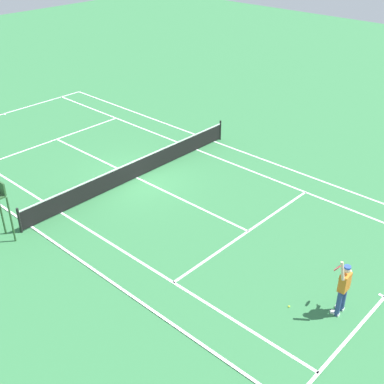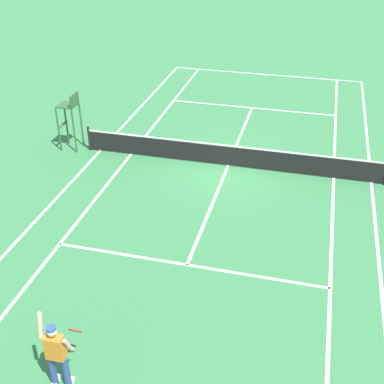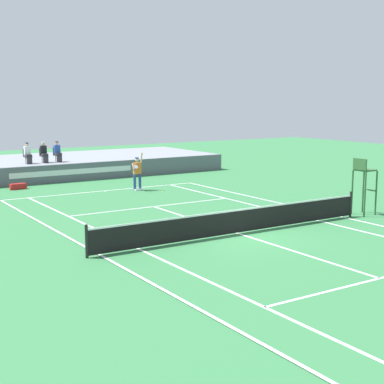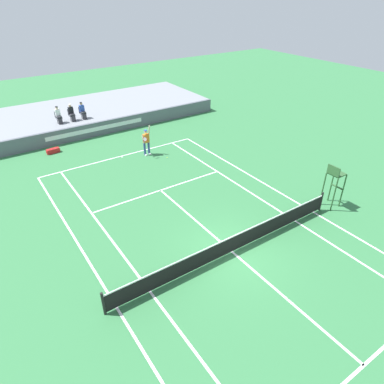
% 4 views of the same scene
% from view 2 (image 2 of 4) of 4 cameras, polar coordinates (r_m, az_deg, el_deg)
% --- Properties ---
extents(ground_plane, '(80.00, 80.00, 0.00)m').
position_cam_2_polar(ground_plane, '(20.31, 4.07, 2.91)').
color(ground_plane, '#337542').
extents(court, '(11.08, 23.88, 0.03)m').
position_cam_2_polar(court, '(20.31, 4.07, 2.93)').
color(court, '#337542').
rests_on(court, ground).
extents(net, '(11.98, 0.10, 1.07)m').
position_cam_2_polar(net, '(20.07, 4.13, 4.22)').
color(net, black).
rests_on(net, ground).
extents(tennis_player, '(0.76, 0.64, 2.08)m').
position_cam_2_polar(tennis_player, '(11.74, -14.94, -17.21)').
color(tennis_player, navy).
rests_on(tennis_player, ground).
extents(tennis_ball, '(0.07, 0.07, 0.07)m').
position_cam_2_polar(tennis_ball, '(13.48, -15.22, -15.31)').
color(tennis_ball, '#D1E533').
rests_on(tennis_ball, ground).
extents(umpire_chair, '(0.77, 0.77, 2.44)m').
position_cam_2_polar(umpire_chair, '(21.69, -13.58, 8.53)').
color(umpire_chair, '#2D562D').
rests_on(umpire_chair, ground).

